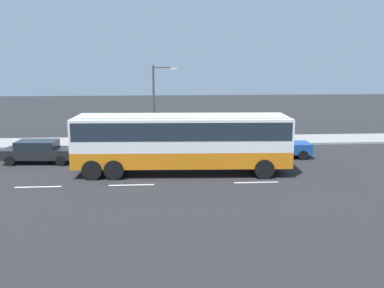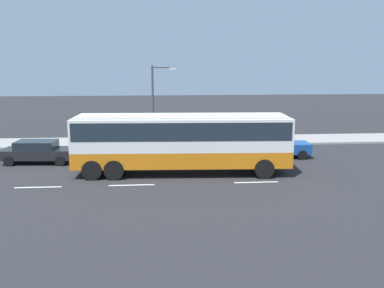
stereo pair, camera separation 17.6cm
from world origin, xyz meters
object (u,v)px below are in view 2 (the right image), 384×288
at_px(car_blue_saloon, 275,146).
at_px(street_lamp, 156,99).
at_px(coach_bus, 182,138).
at_px(pedestrian_near_curb, 198,130).
at_px(pedestrian_at_crossing, 78,132).
at_px(car_black_sedan, 38,151).

bearing_deg(car_blue_saloon, street_lamp, 152.87).
distance_m(coach_bus, pedestrian_near_curb, 9.63).
xyz_separation_m(coach_bus, street_lamp, (-1.47, 8.49, 1.53)).
relative_size(pedestrian_at_crossing, street_lamp, 0.29).
distance_m(car_blue_saloon, street_lamp, 9.68).
height_order(car_blue_saloon, street_lamp, street_lamp).
distance_m(pedestrian_at_crossing, street_lamp, 6.45).
xyz_separation_m(coach_bus, car_blue_saloon, (6.57, 3.92, -1.33)).
distance_m(car_blue_saloon, pedestrian_at_crossing, 14.78).
height_order(car_black_sedan, pedestrian_near_curb, pedestrian_near_curb).
height_order(car_blue_saloon, pedestrian_at_crossing, pedestrian_at_crossing).
relative_size(coach_bus, street_lamp, 2.07).
bearing_deg(street_lamp, coach_bus, -80.16).
relative_size(car_black_sedan, pedestrian_near_curb, 2.78).
bearing_deg(car_black_sedan, pedestrian_near_curb, 32.43).
distance_m(coach_bus, car_black_sedan, 9.78).
relative_size(coach_bus, pedestrian_at_crossing, 7.07).
bearing_deg(street_lamp, pedestrian_at_crossing, 178.29).
height_order(car_black_sedan, street_lamp, street_lamp).
distance_m(car_black_sedan, street_lamp, 9.52).
height_order(car_blue_saloon, pedestrian_near_curb, pedestrian_near_curb).
xyz_separation_m(coach_bus, pedestrian_near_curb, (1.86, 9.40, -1.03)).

